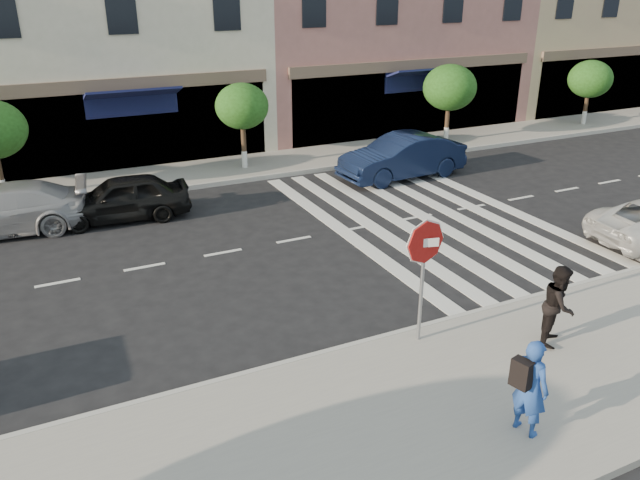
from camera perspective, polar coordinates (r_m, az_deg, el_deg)
The scene contains 13 objects.
ground at distance 12.92m, azimuth -3.45°, elevation -7.68°, with size 120.00×120.00×0.00m, color black.
sidewalk_near at distance 10.12m, azimuth 5.09°, elevation -17.04°, with size 60.00×4.50×0.15m, color gray.
sidewalk_far at distance 22.68m, azimuth -14.24°, elevation 5.52°, with size 60.00×3.00×0.15m, color gray.
building_centre at distance 27.60m, azimuth -19.32°, elevation 19.46°, with size 11.00×9.00×11.00m, color beige.
street_tree_c at distance 22.70m, azimuth -7.15°, elevation 12.00°, with size 1.90×1.90×3.04m.
street_tree_ea at distance 26.92m, azimuth 11.78°, elevation 13.47°, with size 2.20×2.20×3.19m.
street_tree_eb at distance 32.38m, azimuth 23.47°, elevation 13.33°, with size 2.00×2.00×2.94m.
stop_sign at distance 11.43m, azimuth 9.54°, elevation -1.26°, with size 0.84×0.28×2.47m.
photographer at distance 10.00m, azimuth 18.68°, elevation -12.62°, with size 0.58×0.38×1.59m, color #204393.
walker at distance 12.48m, azimuth 21.00°, elevation -5.56°, with size 0.76×0.60×1.57m, color black.
car_far_left at distance 19.24m, azimuth -27.15°, elevation 2.45°, with size 1.88×4.64×1.35m, color #939297.
car_far_mid at distance 19.02m, azimuth -17.68°, elevation 3.67°, with size 1.55×3.86×1.32m, color black.
car_far_right at distance 22.28m, azimuth 7.51°, elevation 7.55°, with size 1.60×4.60×1.52m, color black.
Camera 1 is at (-4.13, -10.34, 6.54)m, focal length 35.00 mm.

